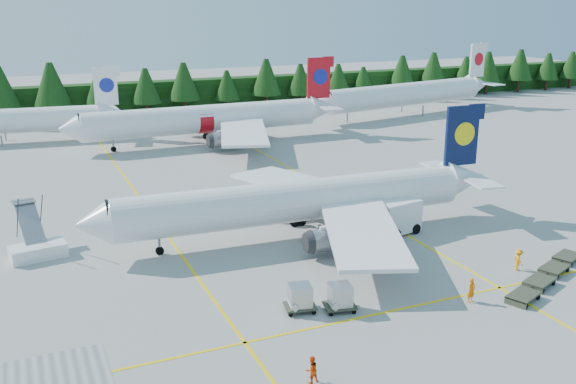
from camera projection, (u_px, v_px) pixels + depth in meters
name	position (u px, v px, depth m)	size (l,w,h in m)	color
ground	(387.00, 271.00, 50.37)	(320.00, 320.00, 0.00)	gray
taxi_stripe_a	(155.00, 218.00, 62.60)	(0.25, 120.00, 0.01)	yellow
taxi_stripe_b	(336.00, 195.00, 70.25)	(0.25, 120.00, 0.01)	yellow
taxi_stripe_cross	(432.00, 302.00, 45.10)	(80.00, 0.25, 0.01)	yellow
treeline_hedge	(157.00, 97.00, 121.61)	(220.00, 4.00, 6.00)	black
airliner_navy	(287.00, 203.00, 56.62)	(37.53, 30.83, 10.91)	white
airliner_red	(199.00, 120.00, 94.50)	(41.36, 34.05, 12.03)	white
airliner_far_right	(400.00, 95.00, 118.19)	(42.40, 11.72, 12.44)	white
airstairs	(37.00, 247.00, 53.02)	(4.68, 6.36, 3.94)	white
service_truck	(387.00, 219.00, 57.68)	(6.68, 3.36, 3.08)	white
dolly_train	(547.00, 274.00, 48.65)	(11.46, 6.62, 0.15)	#383D2C
uld_pair	(320.00, 296.00, 43.55)	(4.91, 3.02, 1.62)	#383D2C
crew_a	(472.00, 290.00, 44.91)	(0.66, 0.43, 1.81)	orange
crew_b	(312.00, 370.00, 35.40)	(0.77, 0.60, 1.59)	#E83E04
crew_c	(519.00, 260.00, 50.29)	(0.72, 0.49, 1.74)	orange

